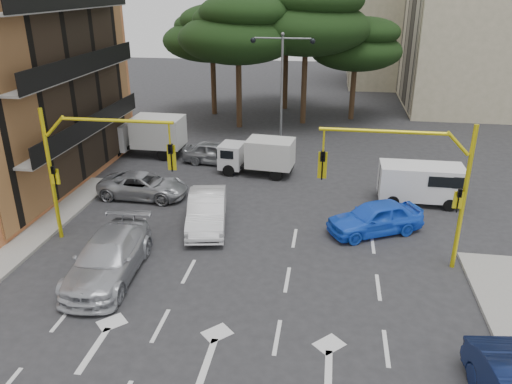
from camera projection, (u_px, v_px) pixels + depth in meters
The scene contains 19 objects.
ground at pixel (237, 275), 19.87m from camera, with size 120.00×120.00×0.00m, color #28282B.
median_strip at pixel (280, 151), 34.43m from camera, with size 1.40×6.00×0.15m, color gray.
apartment_beige_far at pixel (426, 7), 54.93m from camera, with size 16.20×12.15×16.70m.
pine_left_near at pixel (239, 29), 37.50m from camera, with size 9.15×9.15×10.23m.
pine_center at pixel (307, 18), 38.35m from camera, with size 9.98×9.98×11.16m.
pine_left_far at pixel (212, 33), 41.83m from camera, with size 8.32×8.32×9.30m.
pine_right at pixel (357, 44), 40.42m from camera, with size 7.49×7.49×8.37m.
pine_back at pixel (287, 22), 43.46m from camera, with size 9.15×9.15×10.23m.
signal_mast_right at pixel (419, 176), 19.23m from camera, with size 5.79×0.37×6.00m.
signal_mast_left at pixel (87, 159), 21.14m from camera, with size 5.79×0.37×6.00m.
street_lamp_center at pixel (282, 72), 32.36m from camera, with size 4.16×0.36×7.77m.
car_white_hatch at pixel (207, 211), 23.61m from camera, with size 1.71×4.90×1.61m, color silver.
car_blue_compact at pixel (375, 218), 23.01m from camera, with size 1.80×4.48×1.53m, color blue.
car_silver_wagon at pixel (108, 258), 19.54m from camera, with size 2.31×5.68×1.65m, color #B0B3B9.
car_silver_cross_a at pixel (144, 186), 26.93m from camera, with size 2.20×4.77×1.33m, color #9FA1A7.
car_silver_cross_b at pixel (216, 153), 31.99m from camera, with size 1.69×4.20×1.43m, color #999CA0.
van_white at pixel (420, 184), 26.12m from camera, with size 1.91×4.23×2.11m, color white, non-canonical shape.
box_truck_a at pixel (145, 136), 33.37m from camera, with size 2.27×5.40×2.66m, color silver, non-canonical shape.
box_truck_b at pixel (257, 156), 30.05m from camera, with size 1.91×4.54×2.23m, color white, non-canonical shape.
Camera 1 is at (3.33, -16.73, 10.75)m, focal length 35.00 mm.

